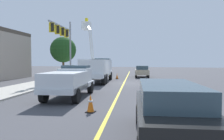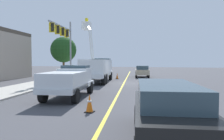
{
  "view_description": "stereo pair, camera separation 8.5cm",
  "coord_description": "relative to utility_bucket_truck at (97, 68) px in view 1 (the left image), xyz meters",
  "views": [
    {
      "loc": [
        -21.44,
        -5.09,
        2.37
      ],
      "look_at": [
        -0.16,
        1.28,
        1.4
      ],
      "focal_mm": 33.17,
      "sensor_mm": 36.0,
      "label": 1
    },
    {
      "loc": [
        -21.42,
        -5.17,
        2.37
      ],
      "look_at": [
        -0.16,
        1.28,
        1.4
      ],
      "focal_mm": 33.17,
      "sensor_mm": 36.0,
      "label": 2
    }
  ],
  "objects": [
    {
      "name": "passing_minivan",
      "position": [
        8.35,
        -3.79,
        -0.65
      ],
      "size": [
        5.06,
        2.73,
        1.69
      ],
      "color": "tan",
      "rests_on": "ground"
    },
    {
      "name": "sidewalk_far_side",
      "position": [
        -1.93,
        5.06,
        -1.56
      ],
      "size": [
        59.67,
        14.34,
        0.12
      ],
      "primitive_type": "cube",
      "rotation": [
        0.0,
        0.0,
        0.18
      ],
      "color": "#B2ADA3",
      "rests_on": "ground"
    },
    {
      "name": "traffic_cone_mid_front",
      "position": [
        4.46,
        -1.09,
        -1.22
      ],
      "size": [
        0.4,
        0.4,
        0.81
      ],
      "color": "black",
      "rests_on": "ground"
    },
    {
      "name": "utility_bucket_truck",
      "position": [
        0.0,
        0.0,
        0.0
      ],
      "size": [
        8.52,
        4.15,
        7.41
      ],
      "color": "silver",
      "rests_on": "ground"
    },
    {
      "name": "service_pickup_truck",
      "position": [
        -9.9,
        -1.84,
        -0.5
      ],
      "size": [
        5.89,
        3.07,
        2.06
      ],
      "color": "silver",
      "rests_on": "ground"
    },
    {
      "name": "traffic_signal_mast",
      "position": [
        0.59,
        4.49,
        3.57
      ],
      "size": [
        6.93,
        1.5,
        7.54
      ],
      "color": "gray",
      "rests_on": "ground"
    },
    {
      "name": "traffic_cone_leading",
      "position": [
        -13.1,
        -4.61,
        -1.2
      ],
      "size": [
        0.4,
        0.4,
        0.85
      ],
      "color": "black",
      "rests_on": "ground"
    },
    {
      "name": "trailing_sedan",
      "position": [
        -15.52,
        -8.15,
        -0.65
      ],
      "size": [
        5.06,
        2.73,
        1.69
      ],
      "color": "black",
      "rests_on": "ground"
    },
    {
      "name": "ground",
      "position": [
        -0.42,
        -3.18,
        -1.62
      ],
      "size": [
        120.0,
        120.0,
        0.0
      ],
      "primitive_type": "plane",
      "color": "#47474C"
    },
    {
      "name": "street_tree_right",
      "position": [
        6.14,
        7.84,
        2.46
      ],
      "size": [
        3.89,
        3.89,
        6.04
      ],
      "color": "brown",
      "rests_on": "ground"
    },
    {
      "name": "lane_centre_stripe",
      "position": [
        -0.42,
        -3.18,
        -1.62
      ],
      "size": [
        49.21,
        9.15,
        0.01
      ],
      "primitive_type": "cube",
      "rotation": [
        0.0,
        0.0,
        0.18
      ],
      "color": "yellow",
      "rests_on": "ground"
    }
  ]
}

